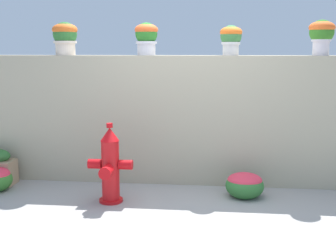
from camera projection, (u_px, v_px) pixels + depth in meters
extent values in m
plane|color=gray|center=(183.00, 211.00, 4.54)|extent=(24.00, 24.00, 0.00)
cube|color=tan|center=(189.00, 119.00, 5.47)|extent=(6.09, 0.36, 1.62)
cylinder|color=beige|center=(65.00, 48.00, 5.47)|extent=(0.25, 0.25, 0.18)
cylinder|color=beige|center=(65.00, 42.00, 5.45)|extent=(0.29, 0.29, 0.03)
sphere|color=#2D6B2E|center=(65.00, 34.00, 5.44)|extent=(0.30, 0.30, 0.30)
ellipsoid|color=orange|center=(65.00, 30.00, 5.43)|extent=(0.32, 0.32, 0.17)
cylinder|color=silver|center=(146.00, 48.00, 5.40)|extent=(0.23, 0.23, 0.17)
cylinder|color=silver|center=(146.00, 43.00, 5.39)|extent=(0.27, 0.27, 0.03)
sphere|color=#287024|center=(146.00, 34.00, 5.37)|extent=(0.28, 0.28, 0.28)
ellipsoid|color=#E85826|center=(146.00, 30.00, 5.36)|extent=(0.29, 0.29, 0.15)
cylinder|color=beige|center=(231.00, 49.00, 5.30)|extent=(0.20, 0.20, 0.16)
cylinder|color=beige|center=(231.00, 43.00, 5.29)|extent=(0.23, 0.23, 0.03)
sphere|color=#367038|center=(231.00, 36.00, 5.27)|extent=(0.26, 0.26, 0.26)
ellipsoid|color=orange|center=(231.00, 32.00, 5.27)|extent=(0.28, 0.28, 0.14)
cylinder|color=silver|center=(321.00, 47.00, 5.13)|extent=(0.19, 0.19, 0.20)
cylinder|color=silver|center=(321.00, 40.00, 5.12)|extent=(0.23, 0.23, 0.03)
sphere|color=#317020|center=(322.00, 32.00, 5.10)|extent=(0.29, 0.29, 0.29)
ellipsoid|color=orange|center=(322.00, 28.00, 5.10)|extent=(0.30, 0.30, 0.16)
cylinder|color=red|center=(111.00, 200.00, 4.83)|extent=(0.27, 0.27, 0.03)
cylinder|color=red|center=(110.00, 171.00, 4.78)|extent=(0.20, 0.20, 0.70)
cone|color=red|center=(110.00, 134.00, 4.71)|extent=(0.21, 0.21, 0.15)
cylinder|color=red|center=(110.00, 125.00, 4.70)|extent=(0.07, 0.07, 0.05)
cylinder|color=red|center=(95.00, 164.00, 4.78)|extent=(0.15, 0.11, 0.11)
cylinder|color=red|center=(126.00, 165.00, 4.75)|extent=(0.15, 0.11, 0.11)
cylinder|color=red|center=(106.00, 172.00, 4.59)|extent=(0.14, 0.17, 0.14)
ellipsoid|color=#306D30|center=(245.00, 186.00, 4.95)|extent=(0.44, 0.40, 0.30)
ellipsoid|color=#E03449|center=(245.00, 180.00, 4.94)|extent=(0.40, 0.35, 0.17)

